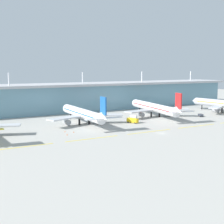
{
  "coord_description": "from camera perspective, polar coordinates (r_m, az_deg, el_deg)",
  "views": [
    {
      "loc": [
        -103.71,
        -131.0,
        34.06
      ],
      "look_at": [
        -7.33,
        39.45,
        7.0
      ],
      "focal_mm": 51.57,
      "sensor_mm": 36.0,
      "label": 1
    }
  ],
  "objects": [
    {
      "name": "ground_plane",
      "position": [
        170.52,
        8.72,
        -3.75
      ],
      "size": [
        600.0,
        600.0,
        0.0
      ],
      "primitive_type": "plane",
      "color": "#A8A59E"
    },
    {
      "name": "terminal_building",
      "position": [
        258.42,
        -5.71,
        2.73
      ],
      "size": [
        288.0,
        34.0,
        30.74
      ],
      "color": "#6693A8",
      "rests_on": "ground"
    },
    {
      "name": "airliner_near_middle",
      "position": [
        195.16,
        -5.12,
        -0.3
      ],
      "size": [
        48.78,
        64.37,
        18.9
      ],
      "color": "white",
      "rests_on": "ground"
    },
    {
      "name": "airliner_far_middle",
      "position": [
        225.59,
        7.53,
        0.77
      ],
      "size": [
        48.19,
        70.54,
        18.9
      ],
      "color": "white",
      "rests_on": "ground"
    },
    {
      "name": "airliner_farthest",
      "position": [
        262.49,
        19.09,
        1.39
      ],
      "size": [
        48.35,
        58.62,
        18.9
      ],
      "color": "#ADB2BC",
      "rests_on": "ground"
    },
    {
      "name": "taxiway_stripe_west",
      "position": [
        145.08,
        -15.7,
        -6.0
      ],
      "size": [
        28.0,
        0.7,
        0.04
      ],
      "primitive_type": "cube",
      "color": "yellow",
      "rests_on": "ground"
    },
    {
      "name": "taxiway_stripe_mid_west",
      "position": [
        156.3,
        -3.48,
        -4.73
      ],
      "size": [
        28.0,
        0.7,
        0.04
      ],
      "primitive_type": "cube",
      "color": "yellow",
      "rests_on": "ground"
    },
    {
      "name": "taxiway_stripe_centre",
      "position": [
        173.55,
        6.68,
        -3.5
      ],
      "size": [
        28.0,
        0.7,
        0.04
      ],
      "primitive_type": "cube",
      "color": "yellow",
      "rests_on": "ground"
    },
    {
      "name": "taxiway_stripe_mid_east",
      "position": [
        195.26,
        14.77,
        -2.43
      ],
      "size": [
        28.0,
        0.7,
        0.04
      ],
      "primitive_type": "cube",
      "color": "yellow",
      "rests_on": "ground"
    },
    {
      "name": "fuel_truck",
      "position": [
        199.5,
        3.72,
        -1.32
      ],
      "size": [
        5.28,
        7.64,
        4.95
      ],
      "color": "gold",
      "rests_on": "ground"
    },
    {
      "name": "pushback_tug",
      "position": [
        233.54,
        15.44,
        -0.53
      ],
      "size": [
        3.84,
        4.97,
        1.85
      ],
      "color": "#333842",
      "rests_on": "ground"
    },
    {
      "name": "safety_cone_left_wingtip",
      "position": [
        165.25,
        -7.95,
        -3.98
      ],
      "size": [
        0.56,
        0.56,
        0.7
      ],
      "primitive_type": "cone",
      "color": "orange",
      "rests_on": "ground"
    },
    {
      "name": "safety_cone_nose_front",
      "position": [
        173.41,
        -8.32,
        -3.43
      ],
      "size": [
        0.56,
        0.56,
        0.7
      ],
      "primitive_type": "cone",
      "color": "orange",
      "rests_on": "ground"
    },
    {
      "name": "safety_cone_right_wingtip",
      "position": [
        171.2,
        -6.8,
        -3.54
      ],
      "size": [
        0.56,
        0.56,
        0.7
      ],
      "primitive_type": "cone",
      "color": "orange",
      "rests_on": "ground"
    }
  ]
}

